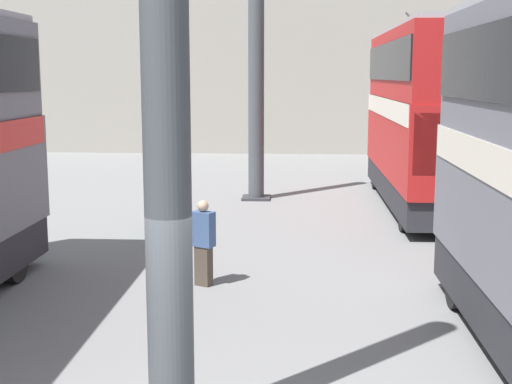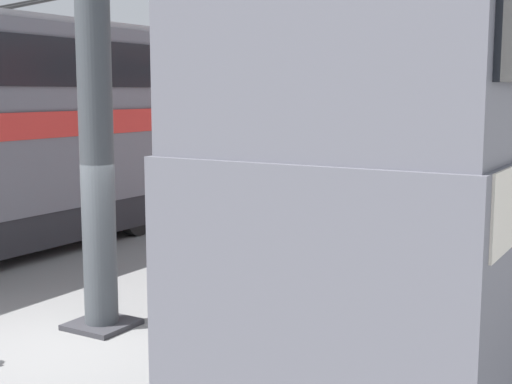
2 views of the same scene
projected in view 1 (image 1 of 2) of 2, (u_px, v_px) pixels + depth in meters
depot_back_wall at (273, 69)px, 36.08m from camera, size 0.50×36.00×8.57m
support_column_near at (165, 61)px, 7.28m from camera, size 0.91×0.91×8.49m
support_column_far at (256, 71)px, 22.50m from camera, size 0.91×0.91×8.49m
bus_left_far at (427, 106)px, 21.32m from camera, size 10.01×2.54×6.02m
person_aisle_midway at (203, 241)px, 13.50m from camera, size 0.40×0.48×1.65m
oil_drum at (157, 214)px, 18.23m from camera, size 0.61×0.61×0.92m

